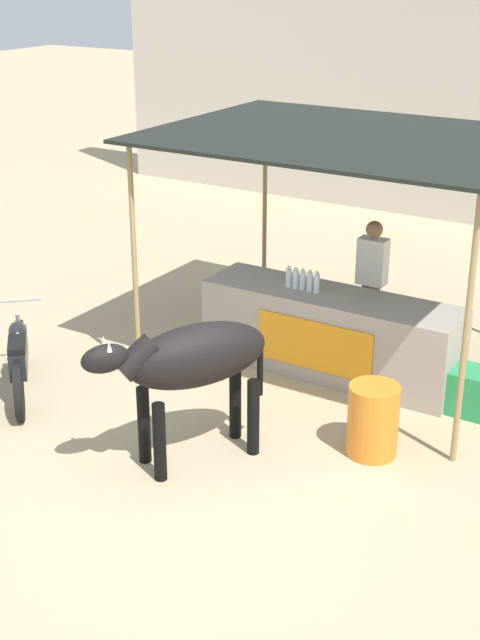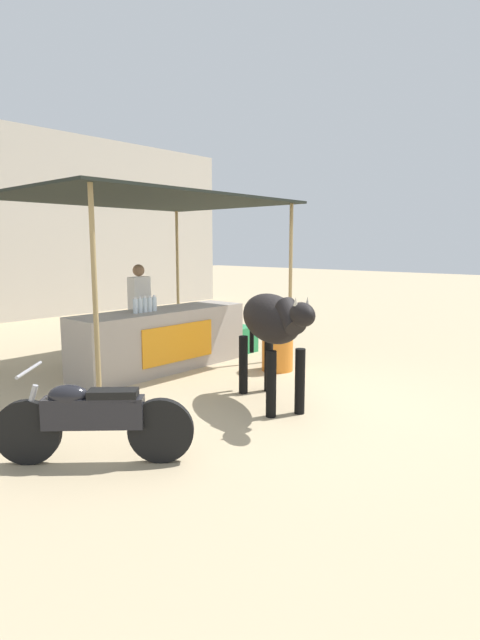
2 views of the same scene
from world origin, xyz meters
TOP-DOWN VIEW (x-y plane):
  - ground_plane at (0.00, 0.00)m, footprint 60.00×60.00m
  - stall_counter at (0.00, 2.20)m, footprint 3.00×0.82m
  - stall_awning at (0.00, 2.50)m, footprint 4.20×3.20m
  - water_bottle_row at (-0.35, 2.15)m, footprint 0.43×0.07m
  - vendor_behind_counter at (0.15, 2.95)m, footprint 0.34×0.22m
  - cooler_box at (1.74, 2.10)m, footprint 0.60×0.44m
  - water_barrel at (1.16, 0.77)m, footprint 0.49×0.49m
  - cow at (-0.25, -0.22)m, footprint 1.22×1.76m
  - motorcycle_parked at (-2.67, -0.05)m, footprint 1.29×1.36m

SIDE VIEW (x-z plane):
  - ground_plane at x=0.00m, z-range 0.00..0.00m
  - cooler_box at x=1.74m, z-range 0.00..0.48m
  - water_barrel at x=1.16m, z-range 0.00..0.72m
  - motorcycle_parked at x=-2.67m, z-range -0.02..0.88m
  - stall_counter at x=0.00m, z-range 0.00..0.96m
  - vendor_behind_counter at x=0.15m, z-range 0.02..1.67m
  - cow at x=-0.25m, z-range 0.32..1.75m
  - water_bottle_row at x=-0.35m, z-range 0.95..1.20m
  - stall_awning at x=0.00m, z-range 1.24..3.93m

